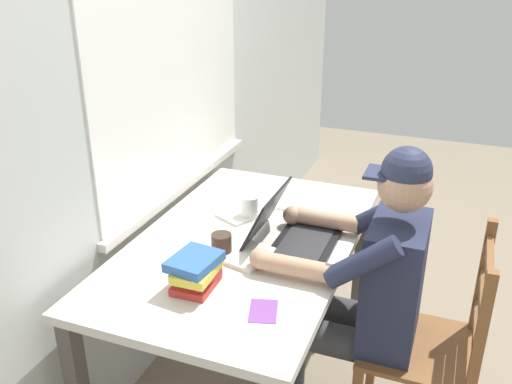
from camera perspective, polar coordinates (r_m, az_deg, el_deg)
The scene contains 13 objects.
back_wall at distance 2.29m, azimuth -13.04°, elevation 9.53°, with size 6.00×0.08×2.60m.
desk at distance 2.30m, azimuth -1.17°, elevation -6.97°, with size 1.39×0.84×0.75m.
seated_person at distance 2.18m, azimuth 11.11°, elevation -8.98°, with size 0.50×0.60×1.23m.
wooden_chair at distance 2.30m, azimuth 17.75°, elevation -14.82°, with size 0.42×0.42×0.92m.
laptop at distance 2.22m, azimuth 3.48°, elevation -4.02°, with size 0.33×0.33×0.22m.
computer_mouse at distance 2.42m, azimuth 7.21°, elevation -2.62°, with size 0.06×0.10×0.03m, color black.
coffee_mug_white at distance 2.42m, azimuth -0.62°, elevation -1.52°, with size 0.11×0.08×0.10m.
coffee_mug_dark at distance 2.14m, azimuth -3.51°, elevation -5.36°, with size 0.12×0.08×0.09m.
book_stack_main at distance 1.94m, azimuth -6.16°, elevation -8.06°, with size 0.19×0.16×0.12m.
paper_pile_near_laptop at distance 2.60m, azimuth 3.73°, elevation -0.77°, with size 0.24×0.14×0.01m, color white.
paper_pile_back_corner at distance 2.48m, azimuth -0.92°, elevation -2.02°, with size 0.25×0.15×0.01m, color silver.
paper_pile_side at distance 2.13m, azimuth -0.77°, elevation -6.53°, with size 0.19×0.14×0.02m, color silver.
landscape_photo_print at distance 1.85m, azimuth 0.75°, elevation -12.06°, with size 0.13×0.09×0.00m, color #7A4293.
Camera 1 is at (-1.83, -0.76, 1.84)m, focal length 39.15 mm.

